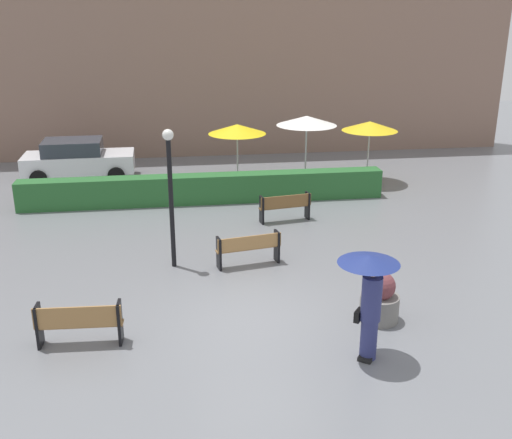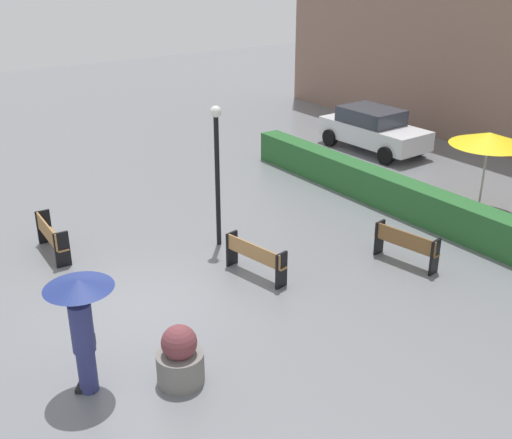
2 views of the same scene
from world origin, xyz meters
TOP-DOWN VIEW (x-y plane):
  - ground_plane at (0.00, 0.00)m, footprint 60.00×60.00m
  - bench_back_row at (1.87, 6.08)m, footprint 1.67×0.59m
  - bench_near_left at (-3.53, -0.64)m, footprint 1.71×0.45m
  - bench_mid_center at (0.29, 2.79)m, footprint 1.72×0.63m
  - pedestrian_with_umbrella at (1.93, -1.85)m, footprint 1.15×1.15m
  - planter_pot at (2.67, -0.48)m, footprint 0.83×0.83m
  - lamp_post at (-1.64, 3.04)m, footprint 0.28×0.28m
  - patio_umbrella_yellow at (0.85, 10.34)m, footprint 2.14×2.14m
  - hedge_strip at (-0.52, 8.40)m, footprint 12.45×0.70m
  - parked_car at (-5.23, 12.12)m, footprint 4.24×2.06m

SIDE VIEW (x-z plane):
  - ground_plane at x=0.00m, z-range 0.00..0.00m
  - planter_pot at x=2.67m, z-range -0.07..1.04m
  - hedge_strip at x=-0.52m, z-range 0.00..0.98m
  - bench_mid_center at x=0.29m, z-range 0.09..0.94m
  - bench_near_left at x=-3.53m, z-range 0.07..0.96m
  - bench_back_row at x=1.87m, z-range 0.09..0.96m
  - parked_car at x=-5.23m, z-range 0.03..1.60m
  - pedestrian_with_umbrella at x=1.93m, z-range 0.40..2.51m
  - patio_umbrella_yellow at x=0.85m, z-range 0.99..3.33m
  - lamp_post at x=-1.64m, z-range 0.43..4.02m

